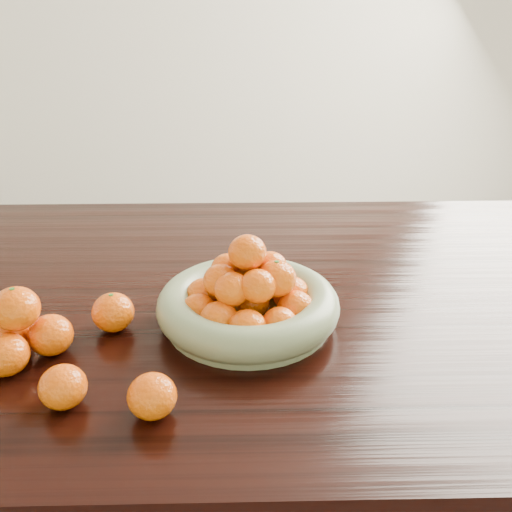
{
  "coord_description": "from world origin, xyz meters",
  "views": [
    {
      "loc": [
        -0.07,
        -0.96,
        1.26
      ],
      "look_at": [
        -0.05,
        -0.02,
        0.83
      ],
      "focal_mm": 40.0,
      "sensor_mm": 36.0,
      "label": 1
    }
  ],
  "objects_px": {
    "fruit_bowl": "(248,300)",
    "loose_orange_0": "(113,312)",
    "dining_table": "(280,329)",
    "orange_pyramid": "(21,331)"
  },
  "relations": [
    {
      "from": "fruit_bowl",
      "to": "loose_orange_0",
      "type": "height_order",
      "value": "fruit_bowl"
    },
    {
      "from": "dining_table",
      "to": "fruit_bowl",
      "type": "xyz_separation_m",
      "value": [
        -0.06,
        -0.12,
        0.13
      ]
    },
    {
      "from": "loose_orange_0",
      "to": "orange_pyramid",
      "type": "bearing_deg",
      "value": -147.61
    },
    {
      "from": "orange_pyramid",
      "to": "loose_orange_0",
      "type": "bearing_deg",
      "value": 32.39
    },
    {
      "from": "fruit_bowl",
      "to": "loose_orange_0",
      "type": "distance_m",
      "value": 0.23
    },
    {
      "from": "fruit_bowl",
      "to": "loose_orange_0",
      "type": "xyz_separation_m",
      "value": [
        -0.23,
        -0.02,
        -0.01
      ]
    },
    {
      "from": "fruit_bowl",
      "to": "orange_pyramid",
      "type": "bearing_deg",
      "value": -165.04
    },
    {
      "from": "loose_orange_0",
      "to": "fruit_bowl",
      "type": "bearing_deg",
      "value": 3.83
    },
    {
      "from": "dining_table",
      "to": "fruit_bowl",
      "type": "bearing_deg",
      "value": -117.93
    },
    {
      "from": "dining_table",
      "to": "orange_pyramid",
      "type": "distance_m",
      "value": 0.48
    }
  ]
}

